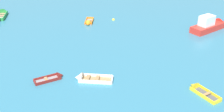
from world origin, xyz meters
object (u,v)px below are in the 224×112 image
Objects in this scene: rowboat_white_back_row_center at (85,78)px; rowboat_orange_far_back at (89,23)px; motor_launch_red_midfield_right at (210,25)px; rowboat_yellow_cluster_inner at (198,89)px; rowboat_maroon_near_right at (55,77)px; mooring_buoy_far_field at (113,20)px; rowboat_green_center at (2,14)px.

rowboat_white_back_row_center is 14.80m from rowboat_orange_far_back.
rowboat_white_back_row_center reaches higher than rowboat_orange_far_back.
motor_launch_red_midfield_right is 15.42m from rowboat_yellow_cluster_inner.
rowboat_maroon_near_right is 6.21× the size of mooring_buoy_far_field.
rowboat_white_back_row_center is at bearing -50.09° from rowboat_green_center.
mooring_buoy_far_field is (4.82, 16.42, -0.13)m from rowboat_maroon_near_right.
rowboat_orange_far_back is at bearing 84.48° from rowboat_maroon_near_right.
mooring_buoy_far_field is (3.41, 1.80, -0.15)m from rowboat_orange_far_back.
rowboat_yellow_cluster_inner is 0.70× the size of rowboat_green_center.
rowboat_maroon_near_right is at bearing -106.37° from mooring_buoy_far_field.
mooring_buoy_far_field is (-12.90, 3.30, -0.67)m from motor_launch_red_midfield_right.
motor_launch_red_midfield_right is 2.08× the size of rowboat_maroon_near_right.
rowboat_orange_far_back is (-11.38, 16.09, 0.01)m from rowboat_yellow_cluster_inner.
rowboat_green_center is at bearing 175.44° from mooring_buoy_far_field.
rowboat_green_center reaches higher than rowboat_yellow_cluster_inner.
rowboat_yellow_cluster_inner is 12.88m from rowboat_maroon_near_right.
rowboat_yellow_cluster_inner is at bearing -54.74° from rowboat_orange_far_back.
rowboat_green_center is 1.56× the size of rowboat_maroon_near_right.
mooring_buoy_far_field is (1.96, 16.54, -0.16)m from rowboat_white_back_row_center.
motor_launch_red_midfield_right is at bearing -14.33° from mooring_buoy_far_field.
motor_launch_red_midfield_right is 16.39m from rowboat_orange_far_back.
rowboat_orange_far_back reaches higher than rowboat_maroon_near_right.
rowboat_yellow_cluster_inner is 0.84× the size of rowboat_white_back_row_center.
motor_launch_red_midfield_right is at bearing 36.51° from rowboat_maroon_near_right.
rowboat_green_center is at bearing 171.15° from motor_launch_red_midfield_right.
rowboat_orange_far_back is 6.37× the size of mooring_buoy_far_field.
rowboat_green_center is 21.49m from rowboat_maroon_near_right.
rowboat_yellow_cluster_inner is at bearing -37.71° from rowboat_green_center.
rowboat_white_back_row_center is at bearing 172.20° from rowboat_yellow_cluster_inner.
motor_launch_red_midfield_right is 13.33m from mooring_buoy_far_field.
rowboat_orange_far_back is (13.51, -3.15, -0.07)m from rowboat_green_center.
rowboat_white_back_row_center is at bearing -138.30° from motor_launch_red_midfield_right.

